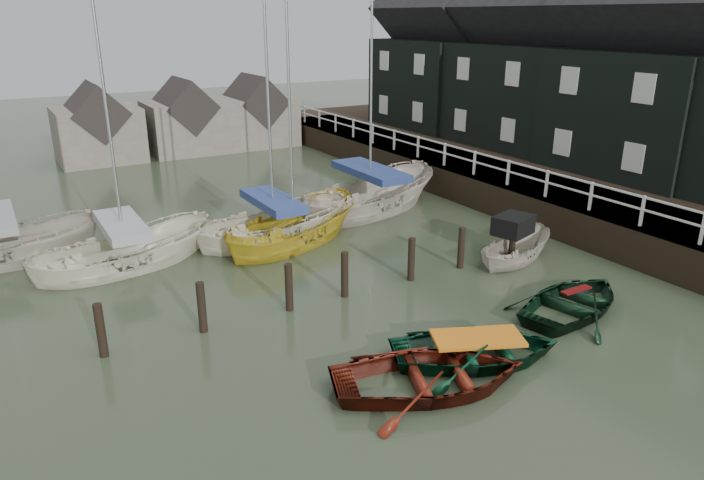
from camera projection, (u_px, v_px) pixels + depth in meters
ground at (440, 327)px, 16.75m from camera, size 120.00×120.00×0.00m
pier at (468, 178)px, 29.15m from camera, size 3.04×32.00×2.70m
land_strip at (551, 178)px, 32.04m from camera, size 14.00×38.00×1.50m
quay_houses at (586, 65)px, 29.02m from camera, size 6.52×28.14×10.01m
mooring_pilings at (347, 280)px, 18.48m from camera, size 13.72×0.22×1.80m
far_sheds at (183, 121)px, 37.58m from camera, size 14.00×4.08×4.39m
rowboat_red at (430, 388)px, 14.01m from camera, size 5.24×4.49×0.92m
rowboat_green at (476, 360)px, 15.17m from camera, size 4.97×4.37×0.85m
rowboat_dkgreen at (573, 311)px, 17.69m from camera, size 4.65×3.79×0.85m
motorboat at (514, 256)px, 21.40m from camera, size 3.95×2.42×2.22m
sailboat_a at (127, 264)px, 20.81m from camera, size 6.44×3.27×10.66m
sailboat_b at (274, 237)px, 23.40m from camera, size 6.46×2.94×12.18m
sailboat_c at (294, 241)px, 23.12m from camera, size 6.82×4.64×10.81m
sailboat_d at (370, 209)px, 26.79m from camera, size 7.96×4.70×11.73m
sailboat_e at (1, 260)px, 21.19m from camera, size 6.85×3.27×10.92m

